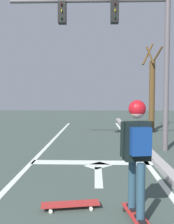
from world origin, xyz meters
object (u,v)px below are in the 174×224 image
object	(u,v)px
skater	(137,144)
traffic_signal_mast	(124,36)
roadside_tree	(152,92)
skateboard	(136,215)
spare_skateboard	(71,204)

from	to	relation	value
skater	traffic_signal_mast	size ratio (longest dim) A/B	0.32
roadside_tree	skater	bearing A→B (deg)	-103.38
skater	roadside_tree	size ratio (longest dim) A/B	0.37
skateboard	skater	size ratio (longest dim) A/B	0.51
skateboard	skater	xyz separation A→B (m)	(0.00, -0.02, 0.99)
traffic_signal_mast	skateboard	bearing A→B (deg)	-93.74
skateboard	roadside_tree	bearing A→B (deg)	76.57
skater	skateboard	bearing A→B (deg)	100.03
skateboard	spare_skateboard	bearing A→B (deg)	161.71
skateboard	roadside_tree	distance (m)	9.42
spare_skateboard	roadside_tree	world-z (taller)	roadside_tree
traffic_signal_mast	roadside_tree	bearing A→B (deg)	67.58
skater	roadside_tree	xyz separation A→B (m)	(2.14, 9.01, 0.81)
traffic_signal_mast	roadside_tree	distance (m)	5.13
skateboard	roadside_tree	size ratio (longest dim) A/B	0.19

